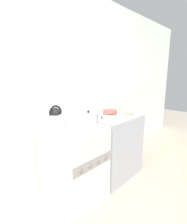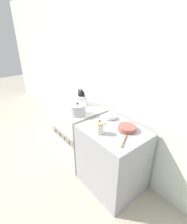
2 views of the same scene
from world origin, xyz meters
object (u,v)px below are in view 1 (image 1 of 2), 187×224
at_px(cooking_pot, 88,119).
at_px(small_ceramic_bowl, 93,115).
at_px(kettle, 56,118).
at_px(storage_jar, 120,114).
at_px(stove, 74,163).
at_px(loose_pot_lid, 102,119).
at_px(enamel_bowl, 110,111).

height_order(cooking_pot, small_ceramic_bowl, cooking_pot).
distance_m(cooking_pot, small_ceramic_bowl, 0.45).
xyz_separation_m(kettle, storage_jar, (0.78, -0.31, -0.03)).
xyz_separation_m(stove, loose_pot_lid, (0.47, -0.01, 0.44)).
xyz_separation_m(stove, enamel_bowl, (0.80, 0.11, 0.46)).
bearing_deg(stove, kettle, 133.38).
distance_m(enamel_bowl, loose_pot_lid, 0.36).
relative_size(cooking_pot, enamel_bowl, 1.11).
bearing_deg(loose_pot_lid, kettle, 165.93).
bearing_deg(enamel_bowl, kettle, 178.70).
distance_m(enamel_bowl, small_ceramic_bowl, 0.32).
height_order(kettle, storage_jar, kettle).
xyz_separation_m(cooking_pot, storage_jar, (0.52, -0.06, -0.02)).
height_order(stove, small_ceramic_bowl, small_ceramic_bowl).
bearing_deg(small_ceramic_bowl, enamel_bowl, -8.21).
height_order(enamel_bowl, small_ceramic_bowl, enamel_bowl).
bearing_deg(loose_pot_lid, small_ceramic_bowl, 84.22).
xyz_separation_m(kettle, small_ceramic_bowl, (0.61, 0.02, -0.07)).
bearing_deg(storage_jar, stove, 165.18).
distance_m(enamel_bowl, storage_jar, 0.33).
xyz_separation_m(cooking_pot, enamel_bowl, (0.67, 0.22, -0.05)).
bearing_deg(stove, enamel_bowl, 8.08).
bearing_deg(cooking_pot, enamel_bowl, 18.33).
height_order(kettle, small_ceramic_bowl, kettle).
distance_m(cooking_pot, enamel_bowl, 0.71).
height_order(stove, storage_jar, storage_jar).
bearing_deg(enamel_bowl, cooking_pot, -161.67).
xyz_separation_m(stove, kettle, (-0.13, 0.14, 0.53)).
bearing_deg(small_ceramic_bowl, storage_jar, -63.21).
xyz_separation_m(small_ceramic_bowl, loose_pot_lid, (-0.02, -0.17, -0.02)).
xyz_separation_m(cooking_pot, small_ceramic_bowl, (0.36, 0.27, -0.06)).
relative_size(cooking_pot, loose_pot_lid, 1.38).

